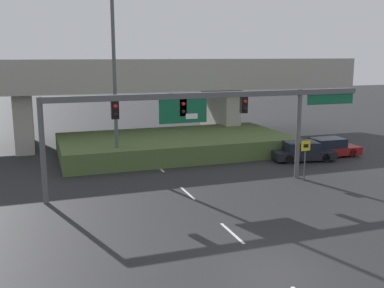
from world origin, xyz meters
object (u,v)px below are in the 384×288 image
Objects in this scene: highway_light_pole_near at (114,59)px; parked_sedan_mid_right at (329,148)px; speed_limit_sign at (305,154)px; parked_sedan_near_right at (302,152)px; signal_gantry at (207,109)px.

highway_light_pole_near reaches higher than parked_sedan_mid_right.
speed_limit_sign reaches higher than parked_sedan_mid_right.
highway_light_pole_near is 17.20m from parked_sedan_mid_right.
parked_sedan_mid_right is at bearing 21.06° from parked_sedan_near_right.
speed_limit_sign is 5.62m from parked_sedan_near_right.
parked_sedan_near_right is (13.09, -2.38, -6.68)m from highway_light_pole_near.
speed_limit_sign is at bearing -110.94° from parked_sedan_near_right.
highway_light_pole_near is (-4.11, 6.29, 2.75)m from signal_gantry.
signal_gantry is 1.37× the size of highway_light_pole_near.
parked_sedan_near_right is (2.90, 4.71, -1.01)m from speed_limit_sign.
speed_limit_sign reaches higher than parked_sedan_near_right.
speed_limit_sign is 0.54× the size of parked_sedan_near_right.
speed_limit_sign is (6.09, -0.80, -2.92)m from signal_gantry.
parked_sedan_near_right is at bearing -10.32° from highway_light_pole_near.
signal_gantry reaches higher than speed_limit_sign.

